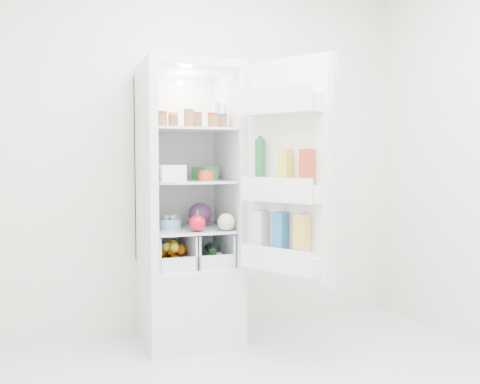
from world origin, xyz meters
name	(u,v)px	position (x,y,z in m)	size (l,w,h in m)	color
room_walls	(298,69)	(0.00, 0.00, 1.59)	(3.02, 3.02, 2.61)	silver
refrigerator	(187,239)	(-0.20, 1.25, 0.67)	(0.60, 0.60, 1.80)	silver
shelf_low	(189,229)	(-0.20, 1.19, 0.74)	(0.49, 0.53, 0.01)	silver
shelf_mid	(189,181)	(-0.20, 1.19, 1.05)	(0.49, 0.53, 0.01)	silver
shelf_top	(189,130)	(-0.20, 1.19, 1.38)	(0.49, 0.53, 0.01)	silver
crisper_left	(171,250)	(-0.32, 1.19, 0.61)	(0.23, 0.46, 0.22)	silver
crisper_right	(207,248)	(-0.08, 1.19, 0.61)	(0.23, 0.46, 0.22)	silver
condiment_jars	(193,121)	(-0.20, 1.07, 1.43)	(0.46, 0.16, 0.08)	#B21919
squeeze_bottle	(216,116)	(-0.01, 1.20, 1.48)	(0.05, 0.05, 0.18)	white
tub_white	(169,173)	(-0.37, 0.99, 1.11)	(0.16, 0.16, 0.10)	white
tin_red	(206,176)	(-0.12, 1.07, 1.09)	(0.10, 0.10, 0.06)	red
foil_tray	(160,177)	(-0.36, 1.31, 1.08)	(0.15, 0.11, 0.04)	silver
tub_green	(205,173)	(-0.07, 1.25, 1.10)	(0.11, 0.15, 0.09)	#408D47
red_cabbage	(200,214)	(-0.10, 1.28, 0.82)	(0.15, 0.15, 0.15)	#4C1D55
bell_pepper	(197,223)	(-0.20, 1.00, 0.80)	(0.10, 0.10, 0.10)	red
mushroom_bowl	(170,224)	(-0.33, 1.17, 0.78)	(0.14, 0.14, 0.06)	#89BCCC
salad_bag	(226,222)	(-0.02, 0.97, 0.80)	(0.11, 0.11, 0.11)	#B2C291
citrus_pile	(172,255)	(-0.32, 1.16, 0.58)	(0.20, 0.31, 0.16)	orange
veg_pile	(208,255)	(-0.07, 1.18, 0.56)	(0.16, 0.30, 0.10)	#194617
fridge_door	(287,177)	(0.25, 0.65, 1.09)	(0.42, 0.56, 1.30)	silver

